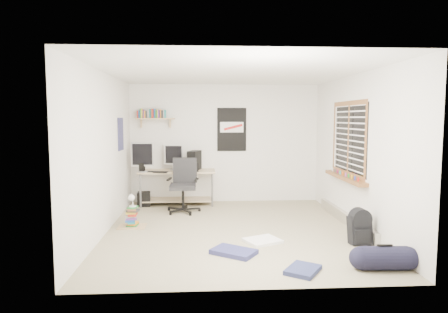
{
  "coord_description": "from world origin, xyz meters",
  "views": [
    {
      "loc": [
        -0.51,
        -6.25,
        1.8
      ],
      "look_at": [
        -0.14,
        0.15,
        1.18
      ],
      "focal_mm": 32.0,
      "sensor_mm": 36.0,
      "label": 1
    }
  ],
  "objects": [
    {
      "name": "speaker_left",
      "position": [
        -1.68,
        1.71,
        0.81
      ],
      "size": [
        0.12,
        0.12,
        0.19
      ],
      "primitive_type": "cube",
      "rotation": [
        0.0,
        0.0,
        -0.27
      ],
      "color": "black",
      "rests_on": "desk"
    },
    {
      "name": "poster_left_wall",
      "position": [
        -1.99,
        1.2,
        1.5
      ],
      "size": [
        0.02,
        0.42,
        0.6
      ],
      "primitive_type": "cube",
      "color": "navy",
      "rests_on": "left_wall"
    },
    {
      "name": "office_chair",
      "position": [
        -0.86,
        1.29,
        0.49
      ],
      "size": [
        0.77,
        0.77,
        1.03
      ],
      "primitive_type": "cube",
      "rotation": [
        0.0,
        0.0,
        -0.15
      ],
      "color": "black",
      "rests_on": "floor"
    },
    {
      "name": "pc_tower",
      "position": [
        -0.65,
        2.0,
        0.91
      ],
      "size": [
        0.3,
        0.43,
        0.41
      ],
      "primitive_type": "cube",
      "rotation": [
        0.0,
        0.0,
        -0.34
      ],
      "color": "black",
      "rests_on": "desk"
    },
    {
      "name": "monitor_right",
      "position": [
        -1.08,
        2.0,
        0.92
      ],
      "size": [
        0.38,
        0.13,
        0.41
      ],
      "primitive_type": "cube",
      "rotation": [
        0.0,
        0.0,
        -0.11
      ],
      "color": "#AAABAF",
      "rests_on": "desk"
    },
    {
      "name": "jeans_b",
      "position": [
        0.67,
        -1.8,
        0.03
      ],
      "size": [
        0.51,
        0.54,
        0.05
      ],
      "primitive_type": "cube",
      "rotation": [
        0.0,
        0.0,
        0.97
      ],
      "color": "navy",
      "rests_on": "floor"
    },
    {
      "name": "floor",
      "position": [
        0.0,
        0.0,
        -0.01
      ],
      "size": [
        4.0,
        4.5,
        0.01
      ],
      "primitive_type": "cube",
      "color": "gray",
      "rests_on": "ground"
    },
    {
      "name": "desk_lamp",
      "position": [
        -1.63,
        0.26,
        0.38
      ],
      "size": [
        0.12,
        0.2,
        0.19
      ],
      "primitive_type": "cube",
      "rotation": [
        0.0,
        0.0,
        -0.03
      ],
      "color": "silver",
      "rests_on": "book_stack"
    },
    {
      "name": "window",
      "position": [
        1.95,
        0.3,
        1.45
      ],
      "size": [
        0.1,
        1.5,
        1.26
      ],
      "primitive_type": "cube",
      "color": "brown",
      "rests_on": "right_wall"
    },
    {
      "name": "back_wall",
      "position": [
        0.0,
        2.25,
        1.25
      ],
      "size": [
        4.0,
        0.01,
        2.5
      ],
      "primitive_type": "cube",
      "color": "silver",
      "rests_on": "ground"
    },
    {
      "name": "backpack",
      "position": [
        1.75,
        -0.8,
        0.2
      ],
      "size": [
        0.32,
        0.26,
        0.4
      ],
      "primitive_type": "cube",
      "rotation": [
        0.0,
        0.0,
        0.06
      ],
      "color": "black",
      "rests_on": "floor"
    },
    {
      "name": "book_stack",
      "position": [
        -1.65,
        0.28,
        0.15
      ],
      "size": [
        0.46,
        0.42,
        0.27
      ],
      "primitive_type": "cube",
      "rotation": [
        0.0,
        0.0,
        -0.29
      ],
      "color": "brown",
      "rests_on": "floor"
    },
    {
      "name": "speaker_right",
      "position": [
        -0.62,
        1.71,
        0.81
      ],
      "size": [
        0.12,
        0.12,
        0.2
      ],
      "primitive_type": "cube",
      "rotation": [
        0.0,
        0.0,
        0.2
      ],
      "color": "black",
      "rests_on": "desk"
    },
    {
      "name": "right_wall",
      "position": [
        2.0,
        0.0,
        1.25
      ],
      "size": [
        0.01,
        4.5,
        2.5
      ],
      "primitive_type": "cube",
      "color": "silver",
      "rests_on": "ground"
    },
    {
      "name": "duffel_bag",
      "position": [
        1.65,
        -1.79,
        0.14
      ],
      "size": [
        0.3,
        0.3,
        0.56
      ],
      "primitive_type": "cylinder",
      "rotation": [
        0.0,
        0.0,
        -0.06
      ],
      "color": "black",
      "rests_on": "floor"
    },
    {
      "name": "ceiling",
      "position": [
        0.0,
        0.0,
        2.5
      ],
      "size": [
        4.0,
        4.5,
        0.01
      ],
      "primitive_type": "cube",
      "color": "white",
      "rests_on": "ground"
    },
    {
      "name": "subwoofer",
      "position": [
        -1.68,
        1.88,
        0.14
      ],
      "size": [
        0.28,
        0.28,
        0.29
      ],
      "primitive_type": "cube",
      "rotation": [
        0.0,
        0.0,
        0.09
      ],
      "color": "black",
      "rests_on": "floor"
    },
    {
      "name": "tshirt",
      "position": [
        0.38,
        -0.65,
        0.02
      ],
      "size": [
        0.6,
        0.56,
        0.04
      ],
      "primitive_type": "cube",
      "rotation": [
        0.0,
        0.0,
        0.43
      ],
      "color": "white",
      "rests_on": "floor"
    },
    {
      "name": "monitor_left",
      "position": [
        -1.67,
        1.71,
        0.95
      ],
      "size": [
        0.44,
        0.11,
        0.48
      ],
      "primitive_type": "cube",
      "rotation": [
        0.0,
        0.0,
        -0.0
      ],
      "color": "#939397",
      "rests_on": "desk"
    },
    {
      "name": "wall_shelf",
      "position": [
        -1.45,
        2.14,
        1.78
      ],
      "size": [
        0.8,
        0.22,
        0.24
      ],
      "primitive_type": "cube",
      "color": "tan",
      "rests_on": "back_wall"
    },
    {
      "name": "desk",
      "position": [
        -1.0,
        1.99,
        0.36
      ],
      "size": [
        1.69,
        1.09,
        0.71
      ],
      "primitive_type": "cube",
      "rotation": [
        0.0,
        0.0,
        0.28
      ],
      "color": "#BFB484",
      "rests_on": "floor"
    },
    {
      "name": "poster_back_wall",
      "position": [
        0.15,
        2.23,
        1.55
      ],
      "size": [
        0.62,
        0.03,
        0.92
      ],
      "primitive_type": "cube",
      "color": "black",
      "rests_on": "back_wall"
    },
    {
      "name": "left_wall",
      "position": [
        -2.0,
        0.0,
        1.25
      ],
      "size": [
        0.01,
        4.5,
        2.5
      ],
      "primitive_type": "cube",
      "color": "silver",
      "rests_on": "ground"
    },
    {
      "name": "jeans_a",
      "position": [
        -0.08,
        -1.13,
        0.03
      ],
      "size": [
        0.67,
        0.61,
        0.06
      ],
      "primitive_type": "cube",
      "rotation": [
        0.0,
        0.0,
        -0.6
      ],
      "color": "navy",
      "rests_on": "floor"
    },
    {
      "name": "keyboard",
      "position": [
        -1.39,
        1.71,
        0.72
      ],
      "size": [
        0.45,
        0.24,
        0.02
      ],
      "primitive_type": "cube",
      "rotation": [
        0.0,
        0.0,
        -0.21
      ],
      "color": "black",
      "rests_on": "desk"
    },
    {
      "name": "baseboard_heater",
      "position": [
        1.96,
        0.3,
        0.09
      ],
      "size": [
        0.08,
        2.5,
        0.18
      ],
      "primitive_type": "cube",
      "color": "#B7B2A8",
      "rests_on": "floor"
    }
  ]
}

